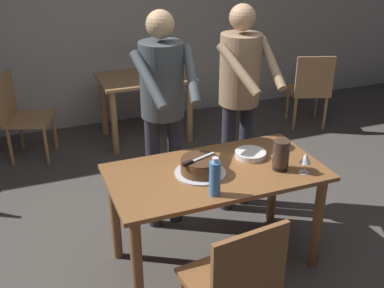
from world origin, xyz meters
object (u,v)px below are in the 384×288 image
object	(u,v)px
background_table	(145,90)
cake_on_platter	(200,167)
main_dining_table	(216,187)
wine_glass_near	(305,159)
cake_knife	(192,161)
chair_near_side	(234,282)
person_standing_beside	(240,88)
background_chair_2	(310,88)
person_cutting_cake	(163,100)
plate_stack	(250,154)
water_bottle	(215,178)
background_chair_1	(21,113)
hurricane_lamp	(281,155)

from	to	relation	value
background_table	cake_on_platter	bearing A→B (deg)	-96.72
main_dining_table	wine_glass_near	distance (m)	0.63
cake_on_platter	cake_knife	size ratio (longest dim) A/B	1.30
wine_glass_near	chair_near_side	xyz separation A→B (m)	(-0.75, -0.51, -0.36)
wine_glass_near	main_dining_table	bearing A→B (deg)	155.74
cake_knife	person_standing_beside	distance (m)	0.94
cake_knife	background_chair_2	bearing A→B (deg)	40.56
person_cutting_cake	chair_near_side	bearing A→B (deg)	-91.91
plate_stack	water_bottle	xyz separation A→B (m)	(-0.44, -0.37, 0.09)
water_bottle	background_chair_2	world-z (taller)	water_bottle
wine_glass_near	background_chair_1	bearing A→B (deg)	124.04
person_cutting_cake	plate_stack	bearing A→B (deg)	-45.08
wine_glass_near	water_bottle	world-z (taller)	water_bottle
person_standing_beside	background_chair_1	bearing A→B (deg)	134.72
person_cutting_cake	background_chair_1	world-z (taller)	person_cutting_cake
background_chair_2	main_dining_table	bearing A→B (deg)	-137.42
person_standing_beside	chair_near_side	size ratio (longest dim) A/B	1.91
chair_near_side	background_chair_2	size ratio (longest dim) A/B	1.00
main_dining_table	cake_on_platter	xyz separation A→B (m)	(-0.11, -0.00, 0.18)
cake_knife	background_table	world-z (taller)	cake_knife
chair_near_side	person_cutting_cake	bearing A→B (deg)	88.09
background_chair_1	background_chair_2	distance (m)	3.25
main_dining_table	chair_near_side	size ratio (longest dim) A/B	1.60
cake_knife	hurricane_lamp	xyz separation A→B (m)	(0.59, -0.11, -0.01)
plate_stack	background_table	xyz separation A→B (m)	(-0.16, 2.17, -0.19)
cake_on_platter	background_chair_2	distance (m)	2.91
cake_knife	water_bottle	xyz separation A→B (m)	(0.05, -0.25, -0.00)
cake_on_platter	person_cutting_cake	distance (m)	0.65
wine_glass_near	background_chair_1	world-z (taller)	background_chair_1
background_table	background_chair_2	distance (m)	1.95
background_chair_2	wine_glass_near	bearing A→B (deg)	-125.74
cake_knife	wine_glass_near	world-z (taller)	wine_glass_near
hurricane_lamp	person_cutting_cake	bearing A→B (deg)	128.79
wine_glass_near	chair_near_side	bearing A→B (deg)	-145.55
background_chair_1	water_bottle	bearing A→B (deg)	-67.89
person_cutting_cake	background_chair_2	bearing A→B (deg)	30.37
hurricane_lamp	background_table	xyz separation A→B (m)	(-0.25, 2.41, -0.28)
cake_knife	background_chair_1	xyz separation A→B (m)	(-0.98, 2.29, -0.37)
cake_knife	background_table	size ratio (longest dim) A/B	0.26
water_bottle	chair_near_side	bearing A→B (deg)	-100.38
plate_stack	background_chair_1	world-z (taller)	background_chair_1
wine_glass_near	person_cutting_cake	xyz separation A→B (m)	(-0.70, 0.83, 0.22)
cake_on_platter	cake_knife	bearing A→B (deg)	-159.70
wine_glass_near	background_table	size ratio (longest dim) A/B	0.14
main_dining_table	background_chair_2	size ratio (longest dim) A/B	1.60
main_dining_table	person_cutting_cake	xyz separation A→B (m)	(-0.17, 0.59, 0.45)
plate_stack	background_chair_2	bearing A→B (deg)	45.66
background_chair_1	person_standing_beside	bearing A→B (deg)	-45.28
main_dining_table	person_cutting_cake	world-z (taller)	person_cutting_cake
cake_knife	wine_glass_near	xyz separation A→B (m)	(0.71, -0.21, -0.01)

